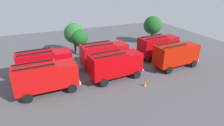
{
  "coord_description": "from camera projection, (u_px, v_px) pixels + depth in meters",
  "views": [
    {
      "loc": [
        -9.91,
        -23.27,
        12.46
      ],
      "look_at": [
        0.0,
        0.0,
        1.4
      ],
      "focal_mm": 31.18,
      "sensor_mm": 36.0,
      "label": 1
    }
  ],
  "objects": [
    {
      "name": "ground_plane",
      "position": [
        112.0,
        72.0,
        28.16
      ],
      "size": [
        55.04,
        55.04,
        0.0
      ],
      "primitive_type": "plane",
      "color": "#4C4C51"
    },
    {
      "name": "fire_truck_0",
      "position": [
        46.0,
        76.0,
        22.22
      ],
      "size": [
        7.27,
        2.92,
        3.88
      ],
      "rotation": [
        0.0,
        0.0,
        0.03
      ],
      "color": "#BC0C0B",
      "rests_on": "ground"
    },
    {
      "name": "fire_truck_1",
      "position": [
        115.0,
        64.0,
        25.41
      ],
      "size": [
        7.37,
        3.21,
        3.88
      ],
      "rotation": [
        0.0,
        0.0,
        0.08
      ],
      "color": "#B50408",
      "rests_on": "ground"
    },
    {
      "name": "fire_truck_2",
      "position": [
        176.0,
        54.0,
        28.71
      ],
      "size": [
        7.36,
        3.19,
        3.88
      ],
      "rotation": [
        0.0,
        0.0,
        0.07
      ],
      "color": "#AD1304",
      "rests_on": "ground"
    },
    {
      "name": "fire_truck_3",
      "position": [
        44.0,
        62.0,
        25.97
      ],
      "size": [
        7.31,
        3.04,
        3.88
      ],
      "rotation": [
        0.0,
        0.0,
        0.05
      ],
      "color": "#B70711",
      "rests_on": "ground"
    },
    {
      "name": "fire_truck_4",
      "position": [
        104.0,
        53.0,
        29.01
      ],
      "size": [
        7.33,
        3.1,
        3.88
      ],
      "rotation": [
        0.0,
        0.0,
        0.06
      ],
      "color": "#B40B12",
      "rests_on": "ground"
    },
    {
      "name": "fire_truck_5",
      "position": [
        158.0,
        45.0,
        32.44
      ],
      "size": [
        7.41,
        3.33,
        3.88
      ],
      "rotation": [
        0.0,
        0.0,
        0.1
      ],
      "color": "#AA070E",
      "rests_on": "ground"
    },
    {
      "name": "firefighter_0",
      "position": [
        91.0,
        55.0,
        31.48
      ],
      "size": [
        0.47,
        0.47,
        1.79
      ],
      "rotation": [
        0.0,
        0.0,
        3.93
      ],
      "color": "black",
      "rests_on": "ground"
    },
    {
      "name": "firefighter_1",
      "position": [
        185.0,
        52.0,
        32.88
      ],
      "size": [
        0.42,
        0.29,
        1.8
      ],
      "rotation": [
        0.0,
        0.0,
        4.72
      ],
      "color": "black",
      "rests_on": "ground"
    },
    {
      "name": "firefighter_2",
      "position": [
        156.0,
        45.0,
        36.25
      ],
      "size": [
        0.45,
        0.3,
        1.82
      ],
      "rotation": [
        0.0,
        0.0,
        1.41
      ],
      "color": "black",
      "rests_on": "ground"
    },
    {
      "name": "firefighter_3",
      "position": [
        108.0,
        52.0,
        32.96
      ],
      "size": [
        0.47,
        0.46,
        1.68
      ],
      "rotation": [
        0.0,
        0.0,
        2.32
      ],
      "color": "black",
      "rests_on": "ground"
    },
    {
      "name": "firefighter_4",
      "position": [
        130.0,
        54.0,
        31.85
      ],
      "size": [
        0.36,
        0.47,
        1.77
      ],
      "rotation": [
        0.0,
        0.0,
        0.32
      ],
      "color": "black",
      "rests_on": "ground"
    },
    {
      "name": "tree_0",
      "position": [
        74.0,
        34.0,
        33.73
      ],
      "size": [
        3.49,
        3.49,
        5.41
      ],
      "color": "brown",
      "rests_on": "ground"
    },
    {
      "name": "tree_1",
      "position": [
        79.0,
        38.0,
        33.11
      ],
      "size": [
        2.99,
        2.99,
        4.63
      ],
      "color": "brown",
      "rests_on": "ground"
    },
    {
      "name": "tree_2",
      "position": [
        153.0,
        25.0,
        38.93
      ],
      "size": [
        3.62,
        3.62,
        5.61
      ],
      "color": "brown",
      "rests_on": "ground"
    },
    {
      "name": "traffic_cone_0",
      "position": [
        145.0,
        84.0,
        24.36
      ],
      "size": [
        0.45,
        0.45,
        0.64
      ],
      "primitive_type": "cone",
      "color": "#F2600C",
      "rests_on": "ground"
    },
    {
      "name": "traffic_cone_1",
      "position": [
        114.0,
        70.0,
        27.89
      ],
      "size": [
        0.46,
        0.46,
        0.66
      ],
      "primitive_type": "cone",
      "color": "#F2600C",
      "rests_on": "ground"
    }
  ]
}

